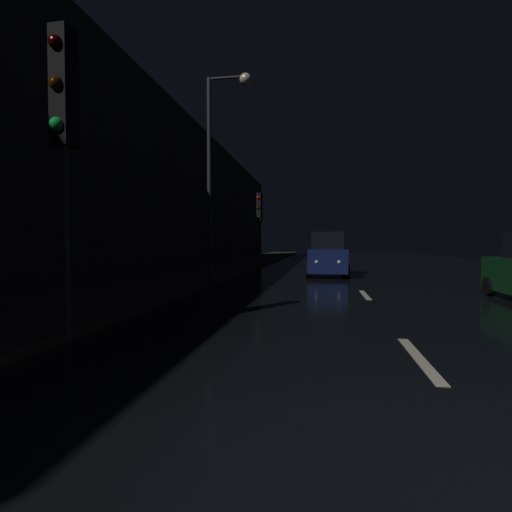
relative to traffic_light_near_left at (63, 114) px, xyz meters
name	(u,v)px	position (x,y,z in m)	size (l,w,h in m)	color
ground	(341,267)	(5.45, 21.49, -3.71)	(27.70, 84.00, 0.02)	black
sidewalk_left	(232,265)	(-2.20, 21.49, -3.62)	(4.40, 84.00, 0.15)	#38332B
building_facade_left	(180,190)	(-4.80, 17.99, 1.30)	(0.80, 63.00, 9.99)	#2D2B28
lane_centerline	(347,274)	(5.45, 15.10, -3.69)	(0.16, 28.69, 0.01)	beige
traffic_light_near_left	(63,114)	(0.00, 0.00, 0.00)	(0.32, 0.46, 5.07)	#38383A
traffic_light_far_left	(259,214)	(0.10, 19.39, -0.13)	(0.38, 0.49, 4.91)	#38383A
streetlamp_overhead	(220,149)	(0.33, 8.58, 1.47)	(1.70, 0.44, 7.91)	#2D2D30
car_approaching_headlights	(327,256)	(4.39, 14.23, -2.70)	(2.00, 4.34, 2.19)	#141E51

